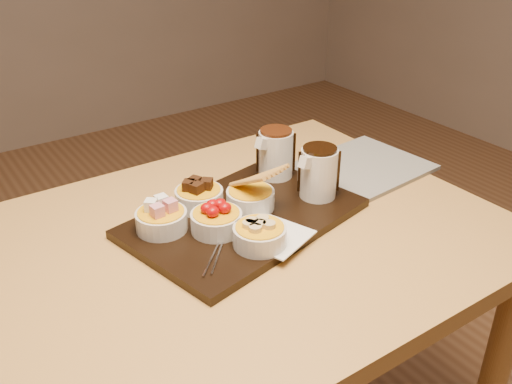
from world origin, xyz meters
TOP-DOWN VIEW (x-y plane):
  - dining_table at (0.00, 0.00)m, footprint 1.20×0.80m
  - serving_board at (0.11, 0.03)m, footprint 0.51×0.39m
  - napkin at (0.12, -0.07)m, footprint 0.15×0.15m
  - bowl_marshmallows at (-0.05, 0.07)m, footprint 0.10×0.10m
  - bowl_cake at (0.06, 0.11)m, footprint 0.10×0.10m
  - bowl_strawberries at (0.04, 0.01)m, footprint 0.10×0.10m
  - bowl_biscotti at (0.14, 0.05)m, footprint 0.10×0.10m
  - bowl_bananas at (0.08, -0.08)m, footprint 0.10×0.10m
  - pitcher_dark_chocolate at (0.29, 0.01)m, footprint 0.09×0.09m
  - pitcher_milk_chocolate at (0.27, 0.14)m, footprint 0.09×0.09m
  - fondue_skewers at (0.03, -0.02)m, footprint 0.20×0.21m
  - newspaper at (0.48, 0.07)m, footprint 0.32×0.27m

SIDE VIEW (x-z plane):
  - dining_table at x=0.00m, z-range 0.28..1.03m
  - newspaper at x=0.48m, z-range 0.75..0.76m
  - serving_board at x=0.11m, z-range 0.75..0.77m
  - napkin at x=0.12m, z-range 0.77..0.77m
  - fondue_skewers at x=0.03m, z-range 0.77..0.78m
  - bowl_marshmallows at x=-0.05m, z-range 0.77..0.81m
  - bowl_cake at x=0.06m, z-range 0.77..0.81m
  - bowl_strawberries at x=0.04m, z-range 0.77..0.81m
  - bowl_biscotti at x=0.14m, z-range 0.77..0.81m
  - bowl_bananas at x=0.08m, z-range 0.77..0.81m
  - pitcher_dark_chocolate at x=0.29m, z-range 0.77..0.88m
  - pitcher_milk_chocolate at x=0.27m, z-range 0.77..0.88m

